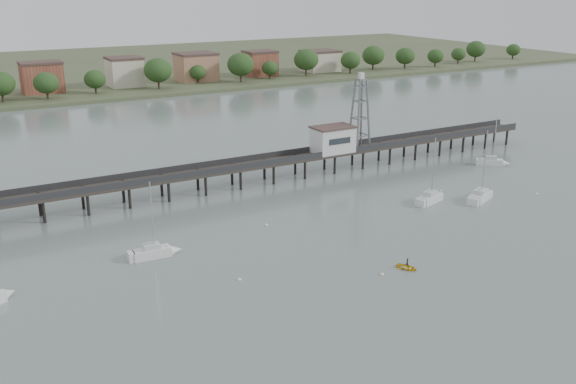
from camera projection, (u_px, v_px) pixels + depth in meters
name	position (u px, v px, depth m)	size (l,w,h in m)	color
ground_plane	(444.00, 339.00, 69.47)	(500.00, 500.00, 0.00)	slate
pier	(219.00, 170.00, 117.80)	(150.00, 5.00, 5.50)	#2D2823
pier_building	(333.00, 139.00, 128.65)	(8.40, 5.40, 5.30)	silver
lattice_tower	(360.00, 114.00, 130.31)	(3.20, 3.20, 15.50)	slate
sailboat_c	(433.00, 197.00, 112.81)	(7.56, 4.14, 12.09)	white
sailboat_d	(483.00, 195.00, 114.06)	(8.25, 5.33, 13.22)	white
sailboat_b	(159.00, 252.00, 90.12)	(7.06, 2.47, 11.60)	white
sailboat_e	(495.00, 162.00, 134.62)	(6.20, 5.32, 10.71)	white
yellow_dinghy	(407.00, 269.00, 86.35)	(2.08, 0.60, 2.92)	yellow
dinghy_occupant	(407.00, 269.00, 86.35)	(0.46, 1.26, 0.30)	black
mooring_buoys	(332.00, 236.00, 97.31)	(89.78, 24.11, 0.39)	#FAFAC3
far_shore	(45.00, 72.00, 267.07)	(500.00, 170.00, 10.40)	#475133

